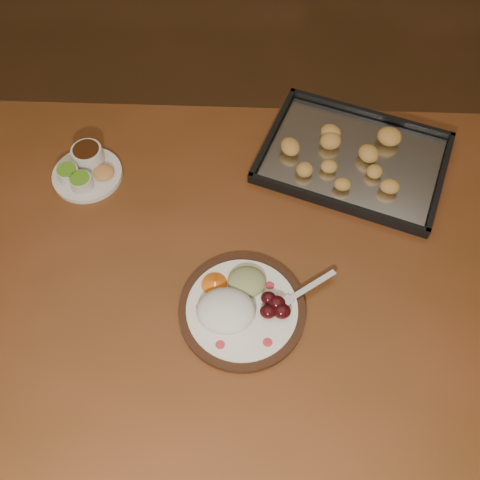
{
  "coord_description": "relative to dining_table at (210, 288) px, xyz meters",
  "views": [
    {
      "loc": [
        0.15,
        -0.72,
        1.69
      ],
      "look_at": [
        0.14,
        -0.14,
        0.77
      ],
      "focal_mm": 40.0,
      "sensor_mm": 36.0,
      "label": 1
    }
  ],
  "objects": [
    {
      "name": "condiment_saucer",
      "position": [
        -0.28,
        0.23,
        0.12
      ],
      "size": [
        0.15,
        0.15,
        0.05
      ],
      "rotation": [
        0.0,
        0.0,
        -0.3
      ],
      "color": "silver",
      "rests_on": "dining_table"
    },
    {
      "name": "ground",
      "position": [
        -0.08,
        0.19,
        -0.65
      ],
      "size": [
        4.0,
        4.0,
        0.0
      ],
      "primitive_type": "plane",
      "color": "brown",
      "rests_on": "ground"
    },
    {
      "name": "baking_tray",
      "position": [
        0.31,
        0.28,
        0.11
      ],
      "size": [
        0.48,
        0.42,
        0.04
      ],
      "rotation": [
        0.0,
        0.0,
        -0.36
      ],
      "color": "black",
      "rests_on": "dining_table"
    },
    {
      "name": "dining_table",
      "position": [
        0.0,
        0.0,
        0.0
      ],
      "size": [
        1.51,
        0.92,
        0.75
      ],
      "rotation": [
        0.0,
        0.0,
        -0.01
      ],
      "color": "brown",
      "rests_on": "ground"
    },
    {
      "name": "dinner_plate",
      "position": [
        0.06,
        -0.1,
        0.11
      ],
      "size": [
        0.3,
        0.24,
        0.06
      ],
      "rotation": [
        0.0,
        0.0,
        0.23
      ],
      "color": "black",
      "rests_on": "dining_table"
    }
  ]
}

